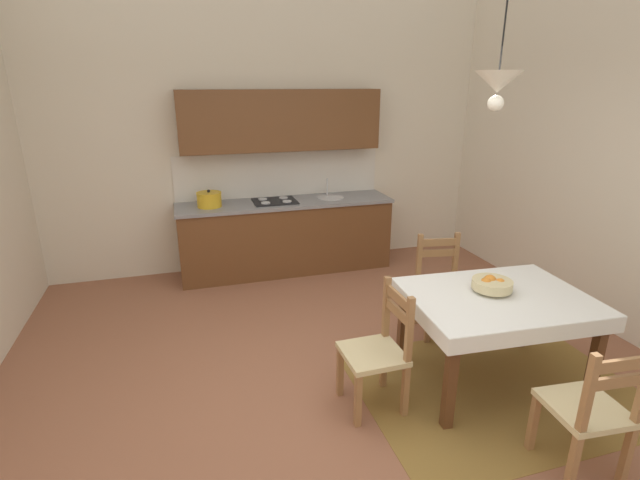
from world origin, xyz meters
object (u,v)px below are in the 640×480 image
object	(u,v)px
dining_table	(497,310)
dining_chair_kitchen_side	(441,287)
kitchen_cabinetry	(284,204)
dining_chair_camera_side	(590,410)
fruit_bowl	(492,284)
pendant_lamp	(498,83)
dining_chair_tv_side	(378,351)

from	to	relation	value
dining_table	dining_chair_kitchen_side	world-z (taller)	dining_chair_kitchen_side
dining_table	dining_chair_kitchen_side	size ratio (longest dim) A/B	1.50
kitchen_cabinetry	dining_chair_camera_side	size ratio (longest dim) A/B	2.81
dining_chair_kitchen_side	fruit_bowl	xyz separation A→B (m)	(-0.05, -0.78, 0.37)
dining_chair_kitchen_side	pendant_lamp	xyz separation A→B (m)	(-0.16, -0.72, 1.83)
dining_chair_camera_side	fruit_bowl	xyz separation A→B (m)	(0.02, 1.02, 0.37)
dining_chair_kitchen_side	dining_chair_camera_side	bearing A→B (deg)	-92.18
dining_chair_tv_side	dining_chair_kitchen_side	xyz separation A→B (m)	(1.01, 0.86, 0.00)
kitchen_cabinetry	fruit_bowl	bearing A→B (deg)	-69.78
dining_table	dining_chair_kitchen_side	distance (m)	0.88
kitchen_cabinetry	pendant_lamp	world-z (taller)	pendant_lamp
dining_chair_camera_side	dining_chair_kitchen_side	size ratio (longest dim) A/B	1.00
kitchen_cabinetry	dining_table	size ratio (longest dim) A/B	1.87
kitchen_cabinetry	dining_chair_kitchen_side	world-z (taller)	kitchen_cabinetry
dining_table	dining_chair_kitchen_side	xyz separation A→B (m)	(0.04, 0.86, -0.19)
dining_chair_tv_side	fruit_bowl	size ratio (longest dim) A/B	3.10
pendant_lamp	dining_chair_kitchen_side	bearing A→B (deg)	77.56
dining_chair_camera_side	fruit_bowl	bearing A→B (deg)	89.02
dining_chair_camera_side	pendant_lamp	world-z (taller)	pendant_lamp
dining_table	fruit_bowl	world-z (taller)	fruit_bowl
kitchen_cabinetry	dining_chair_camera_side	world-z (taller)	kitchen_cabinetry
dining_chair_camera_side	pendant_lamp	xyz separation A→B (m)	(-0.09, 1.08, 1.83)
dining_chair_camera_side	pendant_lamp	size ratio (longest dim) A/B	1.16
kitchen_cabinetry	fruit_bowl	xyz separation A→B (m)	(1.01, -2.74, -0.04)
dining_chair_kitchen_side	fruit_bowl	bearing A→B (deg)	-93.74
pendant_lamp	dining_chair_tv_side	bearing A→B (deg)	-170.94
dining_chair_camera_side	dining_chair_kitchen_side	bearing A→B (deg)	87.82
dining_table	pendant_lamp	world-z (taller)	pendant_lamp
kitchen_cabinetry	dining_chair_camera_side	xyz separation A→B (m)	(0.99, -3.76, -0.41)
dining_chair_tv_side	kitchen_cabinetry	bearing A→B (deg)	91.07
kitchen_cabinetry	dining_chair_kitchen_side	bearing A→B (deg)	-61.59
dining_chair_tv_side	fruit_bowl	xyz separation A→B (m)	(0.96, 0.08, 0.37)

